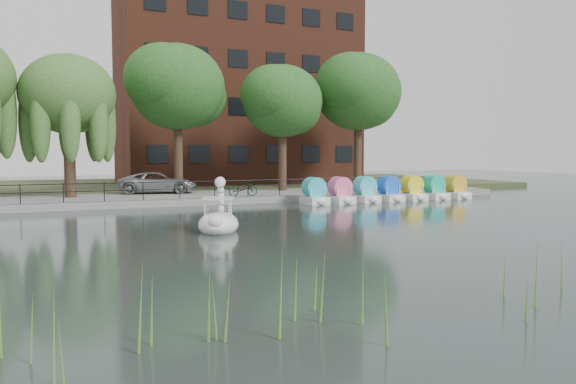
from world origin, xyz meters
TOP-DOWN VIEW (x-y plane):
  - ground_plane at (0.00, 0.00)m, footprint 120.00×120.00m
  - promenade at (0.00, 16.00)m, footprint 40.00×6.00m
  - kerb at (0.00, 13.05)m, footprint 40.00×0.25m
  - land_strip at (0.00, 30.00)m, footprint 60.00×22.00m
  - railing at (0.00, 13.25)m, footprint 32.00×0.05m
  - apartment_building at (7.00, 29.97)m, footprint 20.00×10.07m
  - willow_mid at (-7.50, 17.00)m, footprint 5.32×5.32m
  - broadleaf_center at (-1.00, 18.00)m, footprint 6.00×6.00m
  - broadleaf_right at (6.00, 17.50)m, footprint 5.40×5.40m
  - broadleaf_far at (12.50, 18.50)m, footprint 6.30×6.30m
  - minivan at (-2.30, 18.12)m, footprint 3.58×5.94m
  - bicycle at (1.82, 13.60)m, footprint 0.73×1.76m
  - swan_boat at (-2.94, 2.66)m, footprint 2.29×2.78m
  - pedal_boat_row at (10.46, 11.30)m, footprint 11.35×1.70m

SIDE VIEW (x-z plane):
  - ground_plane at x=0.00m, z-range 0.00..0.00m
  - land_strip at x=0.00m, z-range 0.00..0.36m
  - promenade at x=0.00m, z-range 0.00..0.40m
  - kerb at x=0.00m, z-range 0.00..0.40m
  - swan_boat at x=-2.94m, z-range -0.57..1.45m
  - pedal_boat_row at x=10.46m, z-range -0.09..1.31m
  - bicycle at x=1.82m, z-range 0.40..1.40m
  - railing at x=0.00m, z-range 0.65..1.65m
  - minivan at x=-2.30m, z-range 0.40..1.94m
  - willow_mid at x=-7.50m, z-range 2.17..10.32m
  - broadleaf_right at x=6.00m, z-range 2.22..10.55m
  - broadleaf_center at x=-1.00m, z-range 2.44..11.69m
  - broadleaf_far at x=12.50m, z-range 2.54..12.25m
  - apartment_building at x=7.00m, z-range 0.36..18.36m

